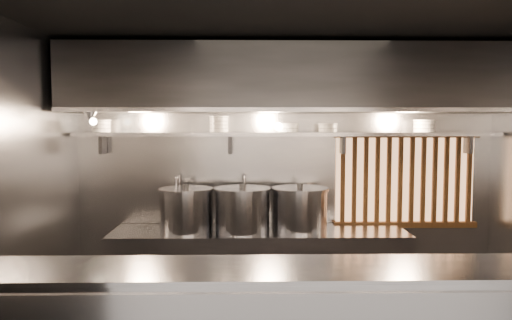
{
  "coord_description": "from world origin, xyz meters",
  "views": [
    {
      "loc": [
        -0.42,
        -3.9,
        2.0
      ],
      "look_at": [
        -0.34,
        0.55,
        1.67
      ],
      "focal_mm": 35.0,
      "sensor_mm": 36.0,
      "label": 1
    }
  ],
  "objects_px": {
    "heat_lamp": "(91,116)",
    "stock_pot_left": "(242,209)",
    "stock_pot_mid": "(186,210)",
    "stock_pot_right": "(300,209)",
    "pendant_bulb": "(278,126)"
  },
  "relations": [
    {
      "from": "heat_lamp",
      "to": "stock_pot_left",
      "type": "bearing_deg",
      "value": 9.7
    },
    {
      "from": "stock_pot_mid",
      "to": "stock_pot_right",
      "type": "distance_m",
      "value": 1.16
    },
    {
      "from": "heat_lamp",
      "to": "stock_pot_right",
      "type": "distance_m",
      "value": 2.25
    },
    {
      "from": "pendant_bulb",
      "to": "stock_pot_mid",
      "type": "bearing_deg",
      "value": -173.89
    },
    {
      "from": "heat_lamp",
      "to": "stock_pot_mid",
      "type": "bearing_deg",
      "value": 16.19
    },
    {
      "from": "heat_lamp",
      "to": "stock_pot_left",
      "type": "relative_size",
      "value": 0.58
    },
    {
      "from": "stock_pot_right",
      "to": "pendant_bulb",
      "type": "bearing_deg",
      "value": 167.21
    },
    {
      "from": "stock_pot_left",
      "to": "stock_pot_mid",
      "type": "bearing_deg",
      "value": 179.54
    },
    {
      "from": "heat_lamp",
      "to": "stock_pot_mid",
      "type": "relative_size",
      "value": 0.63
    },
    {
      "from": "heat_lamp",
      "to": "stock_pot_right",
      "type": "xyz_separation_m",
      "value": [
        2.02,
        0.3,
        -0.95
      ]
    },
    {
      "from": "heat_lamp",
      "to": "pendant_bulb",
      "type": "bearing_deg",
      "value": 11.0
    },
    {
      "from": "stock_pot_left",
      "to": "stock_pot_mid",
      "type": "xyz_separation_m",
      "value": [
        -0.57,
        0.0,
        -0.0
      ]
    },
    {
      "from": "pendant_bulb",
      "to": "stock_pot_mid",
      "type": "distance_m",
      "value": 1.26
    },
    {
      "from": "stock_pot_mid",
      "to": "pendant_bulb",
      "type": "bearing_deg",
      "value": 6.11
    },
    {
      "from": "stock_pot_left",
      "to": "stock_pot_right",
      "type": "xyz_separation_m",
      "value": [
        0.59,
        0.06,
        -0.0
      ]
    }
  ]
}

